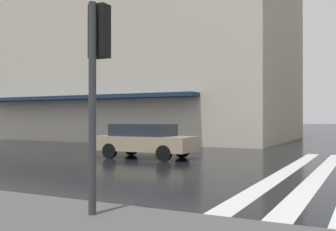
# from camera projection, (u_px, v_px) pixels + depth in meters

# --- Properties ---
(traffic_signal_post) EXTENTS (0.44, 0.30, 3.32)m
(traffic_signal_post) POSITION_uv_depth(u_px,v_px,m) (97.00, 62.00, 6.36)
(traffic_signal_post) COLOR #333338
(traffic_signal_post) RESTS_ON sidewalk_pavement
(car_champagne) EXTENTS (1.85, 4.10, 1.41)m
(car_champagne) POSITION_uv_depth(u_px,v_px,m) (145.00, 140.00, 16.56)
(car_champagne) COLOR tan
(car_champagne) RESTS_ON ground_plane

